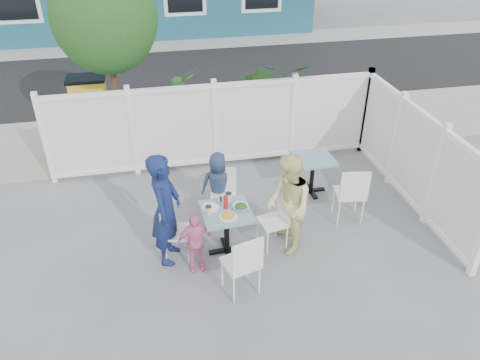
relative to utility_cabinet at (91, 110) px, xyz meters
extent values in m
plane|color=slate|center=(2.18, -4.00, -0.63)|extent=(80.00, 80.00, 0.00)
cube|color=gray|center=(2.18, -0.20, -0.63)|extent=(24.00, 2.60, 0.01)
cube|color=black|center=(2.18, 3.50, -0.63)|extent=(24.00, 5.00, 0.01)
cube|color=gray|center=(2.18, 6.60, -0.63)|extent=(24.00, 1.60, 0.01)
cube|color=white|center=(2.28, -1.60, 0.19)|extent=(5.80, 0.04, 1.40)
cube|color=white|center=(2.28, -1.60, 0.93)|extent=(5.86, 0.08, 0.08)
cube|color=white|center=(2.28, -1.60, -0.57)|extent=(5.86, 0.08, 0.12)
cube|color=white|center=(5.18, -3.40, 0.19)|extent=(0.04, 3.60, 1.40)
cube|color=white|center=(5.18, -3.40, 0.93)|extent=(0.08, 3.66, 0.08)
cube|color=white|center=(5.18, -3.40, -0.57)|extent=(0.08, 3.66, 0.12)
cylinder|color=#382316|center=(0.58, -0.70, 0.57)|extent=(0.12, 0.12, 2.40)
ellipsoid|color=#143A14|center=(0.58, -0.70, 1.97)|extent=(1.80, 1.62, 1.98)
cube|color=gold|center=(0.00, 0.00, 0.00)|extent=(0.68, 0.49, 1.27)
imported|color=#143A14|center=(1.77, -0.90, 0.19)|extent=(1.21, 1.21, 1.65)
imported|color=#143A14|center=(3.39, -1.00, 0.29)|extent=(1.83, 1.64, 1.86)
cube|color=#4C6A93|center=(2.03, -4.06, 0.06)|extent=(0.71, 0.71, 0.04)
cylinder|color=black|center=(2.03, -4.06, -0.29)|extent=(0.08, 0.08, 0.65)
cube|color=black|center=(2.03, -4.06, -0.62)|extent=(0.53, 0.11, 0.04)
cube|color=black|center=(2.03, -4.06, -0.62)|extent=(0.11, 0.53, 0.04)
cube|color=#4C6A93|center=(3.72, -2.83, 0.02)|extent=(0.66, 0.66, 0.04)
cylinder|color=black|center=(3.72, -2.83, -0.31)|extent=(0.07, 0.07, 0.62)
cube|color=black|center=(3.72, -2.83, -0.62)|extent=(0.50, 0.09, 0.04)
cube|color=black|center=(3.72, -2.83, -0.62)|extent=(0.09, 0.50, 0.04)
cube|color=white|center=(1.35, -4.01, -0.22)|extent=(0.44, 0.45, 0.04)
cube|color=white|center=(1.18, -3.98, 0.01)|extent=(0.10, 0.38, 0.41)
cylinder|color=white|center=(1.53, -3.88, -0.43)|extent=(0.02, 0.02, 0.41)
cylinder|color=white|center=(1.47, -4.20, -0.43)|extent=(0.02, 0.02, 0.41)
cylinder|color=white|center=(1.23, -3.82, -0.43)|extent=(0.02, 0.02, 0.41)
cylinder|color=white|center=(1.16, -4.14, -0.43)|extent=(0.02, 0.02, 0.41)
cube|color=white|center=(2.70, -4.05, -0.22)|extent=(0.44, 0.45, 0.04)
cube|color=white|center=(2.87, -4.02, 0.01)|extent=(0.10, 0.38, 0.41)
cylinder|color=white|center=(2.58, -4.25, -0.43)|extent=(0.02, 0.02, 0.41)
cylinder|color=white|center=(2.51, -3.92, -0.43)|extent=(0.02, 0.02, 0.41)
cylinder|color=white|center=(2.88, -4.18, -0.43)|extent=(0.02, 0.02, 0.41)
cylinder|color=white|center=(2.82, -3.86, -0.43)|extent=(0.02, 0.02, 0.41)
cube|color=white|center=(2.10, -3.35, -0.21)|extent=(0.47, 0.46, 0.04)
cube|color=white|center=(2.15, -3.18, 0.02)|extent=(0.39, 0.12, 0.42)
cylinder|color=white|center=(2.23, -3.54, -0.42)|extent=(0.02, 0.02, 0.42)
cylinder|color=white|center=(1.90, -3.46, -0.42)|extent=(0.02, 0.02, 0.42)
cylinder|color=white|center=(2.31, -3.23, -0.42)|extent=(0.02, 0.02, 0.42)
cylinder|color=white|center=(1.98, -3.15, -0.42)|extent=(0.02, 0.02, 0.42)
cube|color=white|center=(2.07, -4.84, -0.18)|extent=(0.51, 0.50, 0.04)
cube|color=white|center=(2.12, -5.02, 0.06)|extent=(0.41, 0.14, 0.45)
cylinder|color=white|center=(1.85, -4.72, -0.41)|extent=(0.02, 0.02, 0.45)
cylinder|color=white|center=(2.20, -4.63, -0.41)|extent=(0.02, 0.02, 0.45)
cylinder|color=white|center=(1.94, -5.05, -0.41)|extent=(0.02, 0.02, 0.45)
cylinder|color=white|center=(2.29, -4.95, -0.41)|extent=(0.02, 0.02, 0.45)
cube|color=white|center=(4.02, -3.65, -0.17)|extent=(0.49, 0.47, 0.04)
cube|color=white|center=(4.00, -3.85, 0.09)|extent=(0.43, 0.09, 0.46)
cylinder|color=white|center=(3.87, -3.45, -0.40)|extent=(0.02, 0.02, 0.46)
cylinder|color=white|center=(4.23, -3.51, -0.40)|extent=(0.02, 0.02, 0.46)
cylinder|color=white|center=(3.82, -3.80, -0.40)|extent=(0.02, 0.02, 0.46)
cylinder|color=white|center=(4.18, -3.85, -0.40)|extent=(0.02, 0.02, 0.46)
imported|color=#131E4E|center=(1.22, -4.02, 0.19)|extent=(0.55, 0.69, 1.64)
imported|color=yellow|center=(2.88, -4.14, 0.11)|extent=(0.58, 0.73, 1.49)
imported|color=#20314A|center=(2.07, -3.14, -0.09)|extent=(0.55, 0.37, 1.09)
imported|color=pink|center=(1.56, -4.32, -0.19)|extent=(0.55, 0.28, 0.89)
cylinder|color=white|center=(2.03, -4.20, 0.08)|extent=(0.25, 0.25, 0.02)
cylinder|color=white|center=(1.83, -3.96, 0.08)|extent=(0.24, 0.24, 0.02)
imported|color=white|center=(2.24, -4.06, 0.10)|extent=(0.22, 0.22, 0.05)
cylinder|color=beige|center=(1.79, -4.09, 0.14)|extent=(0.08, 0.08, 0.12)
cylinder|color=beige|center=(2.11, -3.84, 0.14)|extent=(0.08, 0.08, 0.12)
cylinder|color=#AC171C|center=(2.04, -4.00, 0.17)|extent=(0.06, 0.06, 0.19)
cylinder|color=white|center=(1.97, -3.82, 0.11)|extent=(0.03, 0.03, 0.08)
cylinder|color=black|center=(2.00, -3.81, 0.11)|extent=(0.03, 0.03, 0.07)
camera|label=1|loc=(1.16, -9.15, 3.81)|focal=35.00mm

